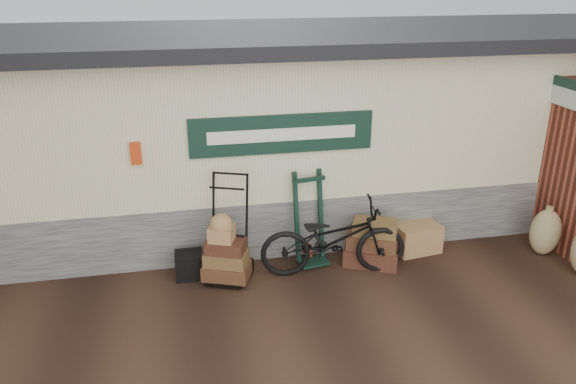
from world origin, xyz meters
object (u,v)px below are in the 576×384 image
object	(u,v)px
wicker_hamper	(417,238)
bicycle	(333,235)
green_barrow	(310,218)
suitcase_stack	(372,242)
porter_trolley	(228,227)
black_trunk	(189,265)

from	to	relation	value
wicker_hamper	bicycle	distance (m)	1.56
wicker_hamper	green_barrow	bearing A→B (deg)	178.94
bicycle	suitcase_stack	bearing A→B (deg)	-69.44
suitcase_stack	bicycle	world-z (taller)	bicycle
wicker_hamper	porter_trolley	bearing A→B (deg)	-176.47
porter_trolley	green_barrow	bearing A→B (deg)	31.37
suitcase_stack	black_trunk	size ratio (longest dim) A/B	2.06
green_barrow	wicker_hamper	distance (m)	1.77
porter_trolley	black_trunk	distance (m)	0.82
suitcase_stack	bicycle	size ratio (longest dim) A/B	0.38
porter_trolley	green_barrow	world-z (taller)	porter_trolley
suitcase_stack	bicycle	distance (m)	0.71
porter_trolley	black_trunk	world-z (taller)	porter_trolley
wicker_hamper	bicycle	bearing A→B (deg)	-164.76
suitcase_stack	wicker_hamper	xyz separation A→B (m)	(0.82, 0.23, -0.13)
wicker_hamper	black_trunk	world-z (taller)	wicker_hamper
porter_trolley	bicycle	xyz separation A→B (m)	(1.45, -0.22, -0.16)
black_trunk	suitcase_stack	bearing A→B (deg)	-2.79
porter_trolley	wicker_hamper	distance (m)	2.97
green_barrow	suitcase_stack	size ratio (longest dim) A/B	1.77
wicker_hamper	black_trunk	distance (m)	3.49
green_barrow	suitcase_stack	xyz separation A→B (m)	(0.88, -0.26, -0.35)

